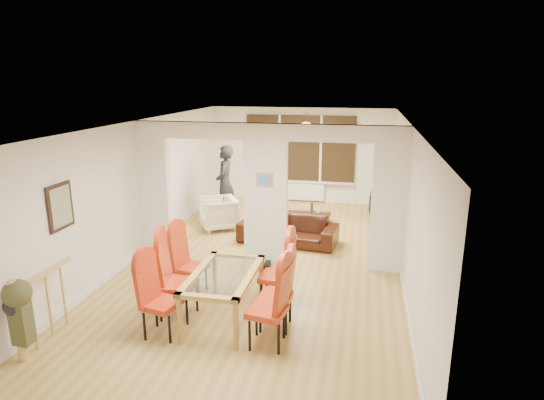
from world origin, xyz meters
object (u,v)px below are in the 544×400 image
(coffee_table, at_px, (309,218))
(dining_chair_la, at_px, (161,298))
(bowl, at_px, (317,213))
(bottle, at_px, (312,207))
(sofa, at_px, (288,229))
(dining_chair_lc, at_px, (191,263))
(armchair, at_px, (219,213))
(person, at_px, (225,183))
(television, at_px, (372,208))
(dining_table, at_px, (224,296))
(dining_chair_lb, at_px, (178,279))
(dining_chair_ra, at_px, (267,305))
(dining_chair_rb, at_px, (276,291))
(dining_chair_rc, at_px, (276,271))

(coffee_table, bearing_deg, dining_chair_la, -104.09)
(bowl, bearing_deg, dining_chair_la, -105.95)
(bottle, bearing_deg, sofa, -102.15)
(dining_chair_la, bearing_deg, bottle, 88.99)
(dining_chair_lc, bearing_deg, bottle, 83.33)
(bottle, bearing_deg, dining_chair_la, -104.38)
(sofa, height_order, armchair, armchair)
(person, bearing_deg, sofa, 47.01)
(television, relative_size, bowl, 4.47)
(dining_table, distance_m, armchair, 4.12)
(dining_chair_lb, xyz_separation_m, person, (-0.73, 4.63, 0.32))
(armchair, height_order, bottle, armchair)
(dining_table, bearing_deg, dining_chair_lb, -174.65)
(dining_chair_la, bearing_deg, dining_chair_ra, 15.45)
(dining_chair_la, bearing_deg, dining_chair_rb, 32.22)
(dining_chair_lc, distance_m, dining_chair_ra, 1.87)
(dining_chair_lb, height_order, dining_chair_lc, dining_chair_lb)
(dining_chair_rc, bearing_deg, dining_chair_la, -134.80)
(bottle, bearing_deg, armchair, -155.95)
(dining_chair_la, xyz_separation_m, bowl, (1.51, 5.29, -0.28))
(bowl, bearing_deg, bottle, 145.08)
(dining_chair_rc, relative_size, sofa, 0.55)
(bottle, bearing_deg, coffee_table, -120.20)
(person, height_order, coffee_table, person)
(sofa, bearing_deg, bowl, 79.18)
(dining_table, xyz_separation_m, television, (2.12, 5.36, -0.07))
(dining_chair_lb, relative_size, armchair, 1.48)
(dining_table, relative_size, dining_chair_lb, 1.29)
(dining_chair_la, distance_m, person, 5.20)
(dining_chair_rb, relative_size, bowl, 4.80)
(coffee_table, xyz_separation_m, bottle, (0.05, 0.09, 0.25))
(dining_chair_rb, bearing_deg, dining_chair_la, -159.02)
(television, xyz_separation_m, bottle, (-1.43, -0.55, 0.07))
(television, bearing_deg, coffee_table, 97.63)
(bowl, bearing_deg, dining_chair_lc, -110.86)
(dining_table, height_order, dining_chair_rc, dining_chair_rc)
(dining_chair_ra, height_order, dining_chair_rb, dining_chair_ra)
(person, relative_size, coffee_table, 1.81)
(person, bearing_deg, dining_chair_lb, 1.79)
(dining_chair_lb, bearing_deg, television, 53.67)
(coffee_table, height_order, bowl, bowl)
(dining_chair_lc, bearing_deg, dining_chair_rb, -12.66)
(dining_chair_ra, bearing_deg, person, 122.70)
(dining_chair_ra, bearing_deg, coffee_table, 101.07)
(television, relative_size, bottle, 3.87)
(dining_table, height_order, dining_chair_ra, dining_chair_ra)
(sofa, relative_size, bowl, 9.09)
(person, bearing_deg, bowl, 86.58)
(dining_chair_lb, distance_m, coffee_table, 4.98)
(dining_chair_la, xyz_separation_m, dining_chair_rc, (1.34, 1.10, 0.02))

